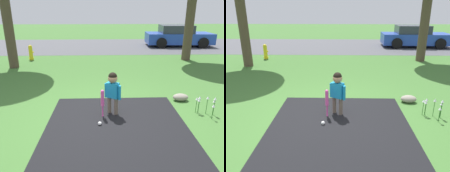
# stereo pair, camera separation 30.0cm
# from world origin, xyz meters

# --- Properties ---
(ground_plane) EXTENTS (60.00, 60.00, 0.00)m
(ground_plane) POSITION_xyz_m (0.00, 0.00, 0.00)
(ground_plane) COLOR #3D6B2D
(street_strip) EXTENTS (40.00, 6.00, 0.01)m
(street_strip) POSITION_xyz_m (0.00, 9.59, 0.00)
(street_strip) COLOR #4C4C51
(street_strip) RESTS_ON ground
(child) EXTENTS (0.35, 0.26, 0.95)m
(child) POSITION_xyz_m (0.28, 0.11, 0.62)
(child) COLOR #6B5B4C
(child) RESTS_ON ground
(baseball_bat) EXTENTS (0.07, 0.07, 0.62)m
(baseball_bat) POSITION_xyz_m (0.06, -0.03, 0.40)
(baseball_bat) COLOR #E54CA5
(baseball_bat) RESTS_ON ground
(sports_ball) EXTENTS (0.08, 0.08, 0.08)m
(sports_ball) POSITION_xyz_m (0.00, -0.39, 0.04)
(sports_ball) COLOR white
(sports_ball) RESTS_ON ground
(fire_hydrant) EXTENTS (0.24, 0.21, 0.68)m
(fire_hydrant) POSITION_xyz_m (-3.20, 5.64, 0.33)
(fire_hydrant) COLOR yellow
(fire_hydrant) RESTS_ON ground
(parked_car) EXTENTS (4.02, 2.03, 1.27)m
(parked_car) POSITION_xyz_m (4.71, 9.37, 0.60)
(parked_car) COLOR #2347AD
(parked_car) RESTS_ON ground
(flower_bed) EXTENTS (0.39, 0.38, 0.42)m
(flower_bed) POSITION_xyz_m (2.32, -0.00, 0.31)
(flower_bed) COLOR #38702D
(flower_bed) RESTS_ON ground
(edging_rock) EXTENTS (0.39, 0.27, 0.18)m
(edging_rock) POSITION_xyz_m (2.03, 0.78, 0.09)
(edging_rock) COLOR gray
(edging_rock) RESTS_ON ground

